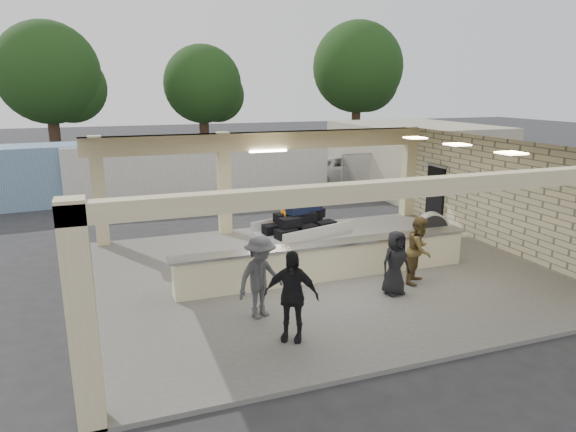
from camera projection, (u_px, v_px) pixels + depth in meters
name	position (u px, v px, depth m)	size (l,w,h in m)	color
ground	(320.00, 275.00, 14.01)	(120.00, 120.00, 0.00)	#28282A
pavilion	(318.00, 221.00, 14.36)	(12.01, 10.00, 3.55)	#5E5C57
baggage_counter	(328.00, 260.00, 13.41)	(8.20, 0.58, 0.98)	beige
luggage_cart	(301.00, 227.00, 15.34)	(2.98, 2.32, 1.53)	silver
drum_fan	(432.00, 229.00, 16.04)	(1.04, 0.56, 1.10)	silver
baggage_handler	(284.00, 223.00, 15.40)	(0.68, 0.37, 1.86)	orange
passenger_a	(419.00, 250.00, 13.05)	(0.84, 0.37, 1.73)	brown
passenger_b	(291.00, 296.00, 10.04)	(1.08, 0.39, 1.85)	black
passenger_c	(260.00, 277.00, 11.04)	(1.18, 0.42, 1.83)	#47474C
passenger_d	(395.00, 263.00, 12.31)	(0.77, 0.32, 1.59)	black
car_white_a	(338.00, 169.00, 27.35)	(2.49, 5.24, 1.50)	white
car_white_b	(395.00, 163.00, 29.32)	(1.84, 4.94, 1.56)	white
car_dark	(331.00, 160.00, 30.83)	(1.53, 4.33, 1.44)	black
container_white	(201.00, 169.00, 23.94)	(11.76, 2.35, 2.55)	silver
fence	(450.00, 168.00, 25.62)	(12.06, 0.06, 2.03)	gray
tree_left	(54.00, 77.00, 32.08)	(6.60, 6.30, 9.00)	#382619
tree_mid	(206.00, 87.00, 37.39)	(6.00, 5.60, 8.00)	#382619
tree_right	(360.00, 71.00, 40.18)	(7.20, 7.00, 10.00)	#382619
adjacent_building	(414.00, 156.00, 25.89)	(6.00, 8.00, 3.20)	#B0AA8C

